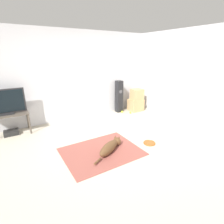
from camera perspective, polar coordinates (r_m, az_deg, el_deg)
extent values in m
plane|color=#BCB29E|center=(3.85, -0.81, -11.25)|extent=(12.00, 12.00, 0.00)
cube|color=silver|center=(5.29, -12.91, 11.25)|extent=(8.00, 0.06, 2.55)
cube|color=silver|center=(5.21, 24.84, 9.91)|extent=(0.06, 8.00, 2.55)
cube|color=#934C42|center=(3.68, -3.43, -12.76)|extent=(1.52, 1.20, 0.01)
ellipsoid|color=brown|center=(3.56, -1.05, -11.69)|extent=(0.63, 0.46, 0.22)
sphere|color=brown|center=(3.85, 1.63, -9.57)|extent=(0.17, 0.17, 0.17)
cone|color=brown|center=(3.82, 1.04, -8.13)|extent=(0.06, 0.06, 0.08)
cone|color=brown|center=(3.79, 2.32, -8.44)|extent=(0.06, 0.06, 0.08)
cylinder|color=brown|center=(3.30, -4.72, -15.70)|extent=(0.19, 0.13, 0.04)
cylinder|color=#DB511E|center=(4.06, 12.11, -9.89)|extent=(0.27, 0.27, 0.02)
torus|color=#DB511E|center=(4.05, 12.12, -9.80)|extent=(0.27, 0.27, 0.02)
cube|color=tan|center=(6.14, 7.74, 2.31)|extent=(0.46, 0.39, 0.40)
cube|color=tan|center=(6.05, 8.15, 5.74)|extent=(0.39, 0.32, 0.36)
cube|color=black|center=(5.89, 2.29, 5.06)|extent=(0.20, 0.20, 1.06)
cylinder|color=#4C4C51|center=(5.76, 2.89, 6.64)|extent=(0.11, 0.00, 0.11)
cube|color=brown|center=(4.87, -30.98, -0.73)|extent=(0.92, 0.46, 0.02)
cylinder|color=brown|center=(4.78, -25.26, -3.56)|extent=(0.04, 0.04, 0.51)
cylinder|color=brown|center=(5.15, -25.85, -2.08)|extent=(0.04, 0.04, 0.51)
cube|color=#232326|center=(4.86, -31.03, -0.48)|extent=(0.31, 0.20, 0.02)
cube|color=#232326|center=(4.79, -31.63, 2.96)|extent=(0.87, 0.04, 0.58)
cube|color=black|center=(4.77, -31.63, 2.91)|extent=(0.80, 0.01, 0.52)
sphere|color=#C6E033|center=(5.85, 6.02, -0.20)|extent=(0.07, 0.07, 0.07)
sphere|color=#C6E033|center=(5.92, 3.32, 0.11)|extent=(0.07, 0.07, 0.07)
cube|color=black|center=(5.03, -29.99, -5.82)|extent=(0.34, 0.29, 0.10)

